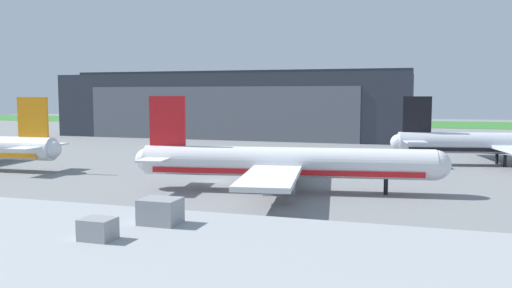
{
  "coord_description": "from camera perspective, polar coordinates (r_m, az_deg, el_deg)",
  "views": [
    {
      "loc": [
        29.16,
        -72.8,
        12.87
      ],
      "look_at": [
        1.18,
        16.73,
        4.05
      ],
      "focal_mm": 37.1,
      "sensor_mm": 36.0,
      "label": 1
    }
  ],
  "objects": [
    {
      "name": "airliner_far_right",
      "position": [
        105.92,
        25.74,
        -0.01
      ],
      "size": [
        42.21,
        36.22,
        12.52
      ],
      "color": "silver",
      "rests_on": "ground_plane"
    },
    {
      "name": "ops_van",
      "position": [
        96.07,
        10.71,
        -1.72
      ],
      "size": [
        4.79,
        3.32,
        2.0
      ],
      "color": "#2D2D33",
      "rests_on": "ground_plane"
    },
    {
      "name": "airliner_near_left",
      "position": [
        69.86,
        3.18,
        -2.1
      ],
      "size": [
        41.27,
        37.13,
        12.65
      ],
      "color": "silver",
      "rests_on": "ground_plane"
    },
    {
      "name": "grass_field_strip",
      "position": [
        242.67,
        10.43,
        2.25
      ],
      "size": [
        440.0,
        56.0,
        0.08
      ],
      "primitive_type": "cube",
      "color": "#34762E",
      "rests_on": "ground_plane"
    },
    {
      "name": "maintenance_hangar",
      "position": [
        162.7,
        -2.39,
        4.2
      ],
      "size": [
        105.19,
        29.61,
        20.03
      ],
      "color": "#2D333D",
      "rests_on": "ground_plane"
    },
    {
      "name": "ground_plane",
      "position": [
        79.48,
        -4.43,
        -3.96
      ],
      "size": [
        440.0,
        440.0,
        0.0
      ],
      "primitive_type": "plane",
      "color": "slate"
    }
  ]
}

